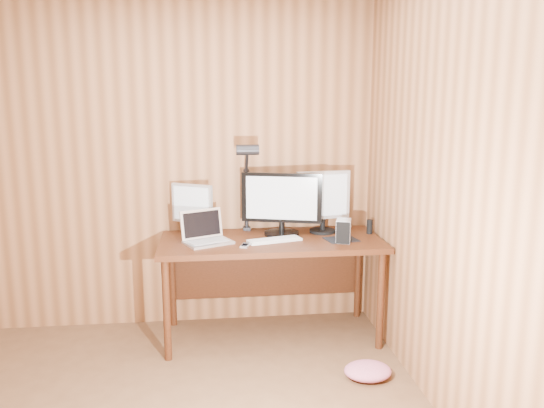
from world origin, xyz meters
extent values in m
plane|color=#985E37|center=(0.00, 2.00, 1.25)|extent=(4.00, 0.00, 4.00)
plane|color=#985E37|center=(1.75, 0.00, 1.25)|extent=(0.00, 4.00, 4.00)
cube|color=#411E0D|center=(0.93, 1.63, 0.73)|extent=(1.60, 0.70, 0.04)
cube|color=#411E0D|center=(0.93, 1.95, 0.45)|extent=(1.48, 0.02, 0.51)
cylinder|color=#411E0D|center=(0.19, 1.34, 0.35)|extent=(0.05, 0.05, 0.71)
cylinder|color=#411E0D|center=(0.19, 1.92, 0.35)|extent=(0.05, 0.05, 0.71)
cylinder|color=#411E0D|center=(1.67, 1.34, 0.35)|extent=(0.05, 0.05, 0.71)
cylinder|color=#411E0D|center=(1.67, 1.92, 0.35)|extent=(0.05, 0.05, 0.71)
cylinder|color=black|center=(1.02, 1.76, 0.76)|extent=(0.26, 0.26, 0.02)
cylinder|color=black|center=(1.02, 1.76, 0.81)|extent=(0.04, 0.04, 0.08)
cube|color=black|center=(1.02, 1.76, 1.03)|extent=(0.59, 0.20, 0.37)
cube|color=silver|center=(1.02, 1.74, 1.03)|extent=(0.51, 0.15, 0.32)
cylinder|color=black|center=(0.36, 1.85, 0.76)|extent=(0.16, 0.16, 0.02)
cylinder|color=black|center=(0.36, 1.85, 0.81)|extent=(0.03, 0.03, 0.07)
cube|color=silver|center=(0.36, 1.85, 0.99)|extent=(0.30, 0.20, 0.29)
cube|color=silver|center=(0.35, 1.83, 0.99)|extent=(0.26, 0.15, 0.25)
cylinder|color=black|center=(1.34, 1.79, 0.76)|extent=(0.20, 0.20, 0.02)
cylinder|color=black|center=(1.34, 1.79, 0.81)|extent=(0.04, 0.04, 0.09)
cube|color=silver|center=(1.34, 1.79, 1.04)|extent=(0.42, 0.10, 0.36)
cube|color=silver|center=(1.35, 1.77, 1.04)|extent=(0.36, 0.06, 0.31)
cube|color=silver|center=(0.48, 1.56, 0.76)|extent=(0.38, 0.33, 0.02)
cube|color=silver|center=(0.43, 1.66, 0.87)|extent=(0.30, 0.18, 0.21)
cube|color=black|center=(0.43, 1.66, 0.87)|extent=(0.26, 0.15, 0.17)
cube|color=#B2B2B7|center=(0.48, 1.56, 0.77)|extent=(0.30, 0.23, 0.00)
cube|color=silver|center=(0.95, 1.57, 0.76)|extent=(0.40, 0.22, 0.02)
cube|color=white|center=(0.95, 1.57, 0.77)|extent=(0.37, 0.19, 0.00)
cube|color=black|center=(1.43, 1.56, 0.75)|extent=(0.26, 0.22, 0.00)
ellipsoid|color=black|center=(1.43, 1.56, 0.77)|extent=(0.11, 0.14, 0.04)
cube|color=silver|center=(1.43, 1.51, 0.83)|extent=(0.14, 0.16, 0.16)
cube|color=black|center=(1.41, 1.44, 0.83)|extent=(0.09, 0.03, 0.16)
cube|color=silver|center=(0.73, 1.46, 0.76)|extent=(0.08, 0.11, 0.01)
cube|color=black|center=(0.73, 1.46, 0.76)|extent=(0.06, 0.07, 0.00)
cylinder|color=black|center=(1.69, 1.71, 0.80)|extent=(0.04, 0.04, 0.11)
cube|color=black|center=(0.77, 1.94, 0.74)|extent=(0.05, 0.07, 0.07)
cylinder|color=black|center=(0.77, 1.94, 0.98)|extent=(0.03, 0.03, 0.46)
sphere|color=black|center=(0.77, 1.94, 1.21)|extent=(0.05, 0.05, 0.05)
cylinder|color=black|center=(0.77, 1.87, 1.30)|extent=(0.02, 0.16, 0.19)
cylinder|color=black|center=(0.77, 1.77, 1.39)|extent=(0.16, 0.08, 0.08)
camera|label=1|loc=(0.50, -2.07, 1.73)|focal=35.00mm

